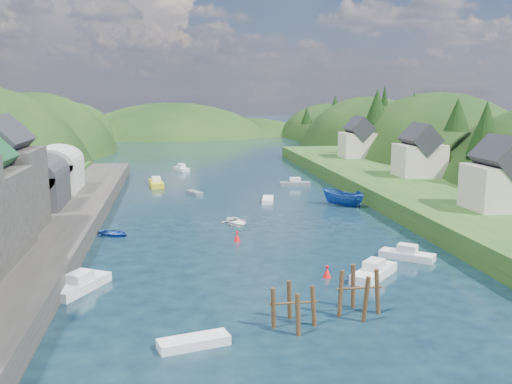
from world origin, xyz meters
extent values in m
plane|color=black|center=(0.00, 50.00, 0.00)|extent=(600.00, 600.00, 0.00)
ellipsoid|color=black|center=(-45.00, 118.00, -8.43)|extent=(44.00, 75.56, 48.19)
ellipsoid|color=black|center=(-45.00, 160.00, -6.82)|extent=(44.00, 75.56, 39.00)
ellipsoid|color=black|center=(45.00, 75.00, -8.40)|extent=(36.00, 75.56, 48.00)
ellipsoid|color=black|center=(45.00, 118.00, -7.78)|extent=(36.00, 75.56, 44.49)
ellipsoid|color=black|center=(45.00, 160.00, -6.30)|extent=(36.00, 75.56, 36.00)
ellipsoid|color=black|center=(-10.00, 170.00, -10.00)|extent=(80.00, 60.00, 44.00)
ellipsoid|color=black|center=(18.00, 180.00, -12.00)|extent=(70.00, 56.00, 36.00)
cone|color=black|center=(-40.02, 80.74, 8.79)|extent=(5.28, 5.28, 5.90)
cone|color=black|center=(-41.12, 94.76, 12.00)|extent=(4.77, 4.77, 5.93)
cone|color=black|center=(-35.99, 103.47, 8.69)|extent=(4.07, 4.07, 5.39)
cone|color=black|center=(-41.96, 117.52, 10.56)|extent=(4.56, 4.56, 9.70)
cone|color=black|center=(-44.14, 124.46, 7.89)|extent=(4.75, 4.75, 5.12)
cone|color=black|center=(-37.72, 135.45, 8.76)|extent=(4.27, 4.27, 6.81)
cone|color=black|center=(34.51, 38.68, 10.50)|extent=(5.29, 5.29, 7.74)
cone|color=black|center=(34.59, 47.24, 12.11)|extent=(4.07, 4.07, 5.26)
cone|color=black|center=(39.55, 62.75, 8.32)|extent=(3.40, 3.40, 6.10)
cone|color=black|center=(40.26, 76.56, 11.27)|extent=(4.94, 4.94, 8.48)
cone|color=black|center=(33.46, 79.88, 12.67)|extent=(5.25, 5.25, 7.25)
cone|color=black|center=(40.45, 94.12, 12.88)|extent=(3.36, 3.36, 8.82)
cone|color=black|center=(41.34, 103.68, 10.51)|extent=(4.57, 4.57, 6.70)
cone|color=black|center=(43.30, 118.90, 8.98)|extent=(3.59, 3.59, 6.08)
cone|color=black|center=(38.81, 129.94, 11.58)|extent=(4.14, 4.14, 5.98)
cone|color=black|center=(32.24, 138.83, 8.37)|extent=(3.83, 3.83, 5.44)
cube|color=#2D2B28|center=(-24.00, 20.00, 1.00)|extent=(12.00, 110.00, 2.00)
cube|color=#2D2B28|center=(-26.00, 21.00, 6.00)|extent=(7.00, 8.00, 8.00)
cube|color=#2D2D30|center=(-26.00, 33.00, 4.00)|extent=(7.00, 9.00, 4.00)
cylinder|color=#2D2D30|center=(-26.00, 33.00, 6.00)|extent=(7.00, 9.00, 7.00)
cube|color=#B2B2A8|center=(-26.00, 45.00, 4.00)|extent=(7.00, 9.00, 4.00)
cylinder|color=#B2B2A8|center=(-26.00, 45.00, 6.00)|extent=(7.00, 9.00, 7.00)
cube|color=#234719|center=(25.00, 40.00, 1.20)|extent=(16.00, 120.00, 2.40)
cube|color=beige|center=(27.00, 22.00, 4.90)|extent=(7.00, 6.00, 5.00)
cube|color=black|center=(27.00, 22.00, 8.24)|extent=(5.15, 6.24, 5.15)
cube|color=beige|center=(29.00, 48.00, 4.90)|extent=(7.00, 6.00, 5.00)
cube|color=black|center=(29.00, 48.00, 8.24)|extent=(5.15, 6.24, 5.15)
cube|color=beige|center=(28.00, 75.00, 4.90)|extent=(7.00, 6.00, 5.00)
cube|color=black|center=(28.00, 75.00, 8.24)|extent=(5.15, 6.24, 5.15)
cylinder|color=#382314|center=(-0.41, -1.55, 1.10)|extent=(0.32, 0.32, 3.40)
cylinder|color=#382314|center=(-1.77, -0.19, 1.10)|extent=(0.32, 0.32, 3.40)
cylinder|color=#382314|center=(-3.14, -1.55, 1.10)|extent=(0.32, 0.32, 3.40)
cylinder|color=#382314|center=(-1.77, -2.92, 1.10)|extent=(0.32, 0.32, 3.40)
cylinder|color=#382314|center=(-1.77, -1.55, 1.68)|extent=(3.28, 0.16, 0.16)
cylinder|color=#382314|center=(4.58, -0.11, 1.33)|extent=(0.32, 0.32, 3.86)
cylinder|color=#382314|center=(3.22, 1.24, 1.33)|extent=(0.32, 0.32, 3.86)
cylinder|color=#382314|center=(1.87, -0.11, 1.33)|extent=(0.32, 0.32, 3.86)
cylinder|color=#382314|center=(3.22, -1.47, 1.33)|extent=(0.32, 0.32, 3.86)
cylinder|color=#382314|center=(3.22, -0.11, 1.96)|extent=(3.25, 0.16, 0.16)
cone|color=red|center=(3.18, 8.12, 0.45)|extent=(0.70, 0.70, 0.90)
sphere|color=red|center=(3.18, 8.12, 0.95)|extent=(0.30, 0.30, 0.30)
cone|color=red|center=(-3.02, 21.07, 0.45)|extent=(0.70, 0.70, 0.90)
sphere|color=red|center=(-3.02, 21.07, 0.95)|extent=(0.30, 0.30, 0.30)
cube|color=silver|center=(-8.49, -3.59, 0.28)|extent=(4.63, 2.52, 0.62)
imported|color=navy|center=(-16.13, 25.49, 0.25)|extent=(4.70, 4.54, 0.79)
cube|color=white|center=(7.12, 7.61, 0.36)|extent=(5.30, 5.51, 0.81)
cube|color=silver|center=(7.12, 7.61, 1.16)|extent=(2.34, 2.38, 0.70)
cube|color=white|center=(3.81, 42.28, 0.29)|extent=(2.40, 4.76, 0.64)
imported|color=navy|center=(13.52, 37.98, 1.08)|extent=(6.21, 6.14, 2.45)
cube|color=slate|center=(10.66, 55.55, 0.32)|extent=(5.22, 2.16, 0.71)
cube|color=silver|center=(10.66, 55.55, 1.06)|extent=(1.88, 1.34, 0.70)
cube|color=yellow|center=(-12.40, 58.82, 0.39)|extent=(2.75, 6.37, 0.86)
cube|color=silver|center=(-12.40, 58.82, 1.21)|extent=(1.67, 2.32, 0.70)
cube|color=silver|center=(-7.89, 77.35, 0.30)|extent=(3.27, 5.08, 0.68)
cube|color=silver|center=(-7.89, 77.35, 1.03)|extent=(1.66, 1.98, 0.70)
cube|color=silver|center=(-17.00, 7.84, 0.36)|extent=(4.45, 6.00, 0.81)
cube|color=silver|center=(-17.00, 7.84, 1.16)|extent=(2.14, 2.42, 0.70)
imported|color=white|center=(-2.14, 28.84, 0.30)|extent=(4.12, 4.99, 0.90)
cube|color=slate|center=(-6.37, 49.97, 0.23)|extent=(2.61, 3.79, 0.51)
cube|color=silver|center=(12.08, 12.34, 0.32)|extent=(4.94, 4.41, 0.70)
cube|color=silver|center=(12.08, 12.34, 1.05)|extent=(2.09, 2.00, 0.70)
camera|label=1|loc=(-9.45, -36.79, 15.46)|focal=40.00mm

